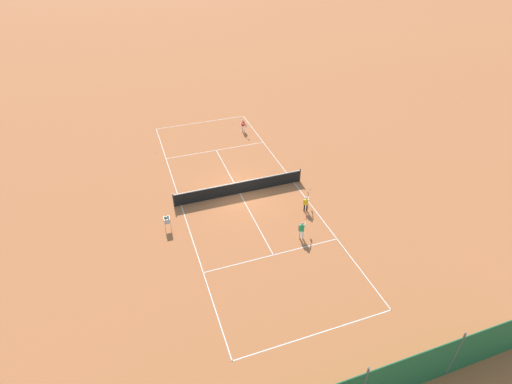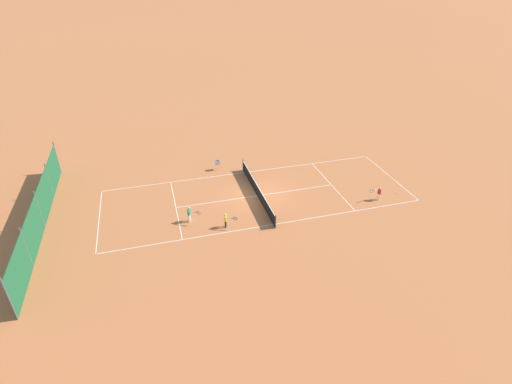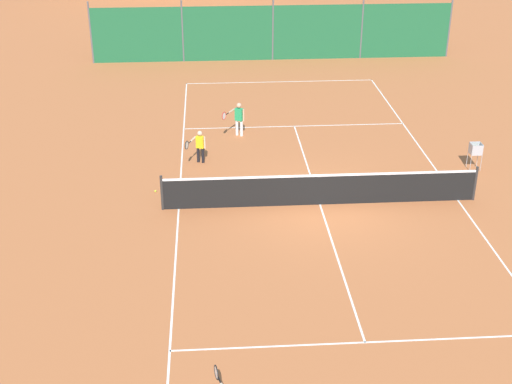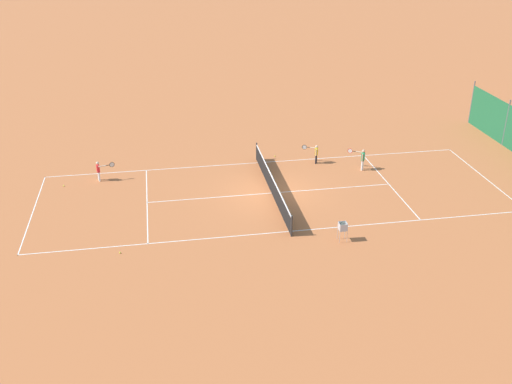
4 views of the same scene
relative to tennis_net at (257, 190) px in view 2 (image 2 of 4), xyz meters
The scene contains 11 objects.
ground_plane 0.50m from the tennis_net, ahead, with size 600.00×600.00×0.00m, color #BC6638.
court_line_markings 0.50m from the tennis_net, ahead, with size 8.25×23.85×0.01m.
tennis_net is the anchor object (origin of this frame).
windscreen_fence_far 15.52m from the tennis_net, 90.00° to the left, with size 17.28×0.08×2.90m.
player_far_baseline 5.97m from the tennis_net, 110.81° to the left, with size 0.81×0.86×1.23m.
player_far_service 4.78m from the tennis_net, 137.10° to the left, with size 0.65×0.86×1.10m.
player_near_baseline 9.40m from the tennis_net, 109.46° to the right, with size 0.37×0.98×1.11m.
tennis_ball_mid_court 8.95m from the tennis_net, 58.16° to the right, with size 0.07×0.07×0.07m, color #CCE033.
tennis_ball_alley_right 4.99m from the tennis_net, 166.64° to the left, with size 0.07×0.07×0.07m, color #CCE033.
tennis_ball_far_corner 11.09m from the tennis_net, 104.09° to the right, with size 0.07×0.07×0.07m, color #CCE033.
ball_hopper 5.72m from the tennis_net, 22.07° to the left, with size 0.36×0.36×0.89m.
Camera 2 is at (-25.99, 7.49, 16.34)m, focal length 28.00 mm.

